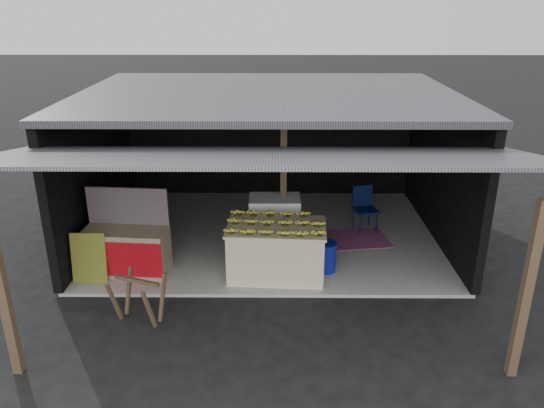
{
  "coord_description": "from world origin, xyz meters",
  "views": [
    {
      "loc": [
        0.15,
        -7.7,
        4.71
      ],
      "look_at": [
        0.08,
        1.5,
        1.1
      ],
      "focal_mm": 35.0,
      "sensor_mm": 36.0,
      "label": 1
    }
  ],
  "objects_px": {
    "banana_table": "(276,250)",
    "white_crate": "(275,224)",
    "sawhorse": "(138,295)",
    "water_barrel": "(326,258)",
    "plastic_chair": "(364,204)",
    "neighbor_stall": "(126,248)"
  },
  "relations": [
    {
      "from": "white_crate",
      "to": "neighbor_stall",
      "type": "height_order",
      "value": "neighbor_stall"
    },
    {
      "from": "banana_table",
      "to": "white_crate",
      "type": "relative_size",
      "value": 1.64
    },
    {
      "from": "white_crate",
      "to": "plastic_chair",
      "type": "distance_m",
      "value": 2.13
    },
    {
      "from": "neighbor_stall",
      "to": "water_barrel",
      "type": "height_order",
      "value": "neighbor_stall"
    },
    {
      "from": "banana_table",
      "to": "water_barrel",
      "type": "xyz_separation_m",
      "value": [
        0.9,
        0.14,
        -0.21
      ]
    },
    {
      "from": "white_crate",
      "to": "plastic_chair",
      "type": "bearing_deg",
      "value": 27.08
    },
    {
      "from": "water_barrel",
      "to": "white_crate",
      "type": "bearing_deg",
      "value": 136.29
    },
    {
      "from": "white_crate",
      "to": "plastic_chair",
      "type": "xyz_separation_m",
      "value": [
        1.89,
        0.99,
        0.02
      ]
    },
    {
      "from": "neighbor_stall",
      "to": "sawhorse",
      "type": "bearing_deg",
      "value": -64.72
    },
    {
      "from": "banana_table",
      "to": "neighbor_stall",
      "type": "xyz_separation_m",
      "value": [
        -2.68,
        0.09,
        -0.02
      ]
    },
    {
      "from": "banana_table",
      "to": "plastic_chair",
      "type": "height_order",
      "value": "banana_table"
    },
    {
      "from": "banana_table",
      "to": "water_barrel",
      "type": "distance_m",
      "value": 0.93
    },
    {
      "from": "white_crate",
      "to": "neighbor_stall",
      "type": "xyz_separation_m",
      "value": [
        -2.65,
        -0.95,
        -0.08
      ]
    },
    {
      "from": "banana_table",
      "to": "white_crate",
      "type": "distance_m",
      "value": 1.04
    },
    {
      "from": "sawhorse",
      "to": "plastic_chair",
      "type": "xyz_separation_m",
      "value": [
        3.96,
        3.43,
        0.15
      ]
    },
    {
      "from": "neighbor_stall",
      "to": "sawhorse",
      "type": "xyz_separation_m",
      "value": [
        0.57,
        -1.49,
        -0.05
      ]
    },
    {
      "from": "water_barrel",
      "to": "neighbor_stall",
      "type": "bearing_deg",
      "value": -179.1
    },
    {
      "from": "plastic_chair",
      "to": "water_barrel",
      "type": "bearing_deg",
      "value": -133.09
    },
    {
      "from": "sawhorse",
      "to": "water_barrel",
      "type": "bearing_deg",
      "value": 47.53
    },
    {
      "from": "plastic_chair",
      "to": "banana_table",
      "type": "bearing_deg",
      "value": -148.62
    },
    {
      "from": "neighbor_stall",
      "to": "water_barrel",
      "type": "distance_m",
      "value": 3.58
    },
    {
      "from": "banana_table",
      "to": "plastic_chair",
      "type": "relative_size",
      "value": 1.88
    }
  ]
}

